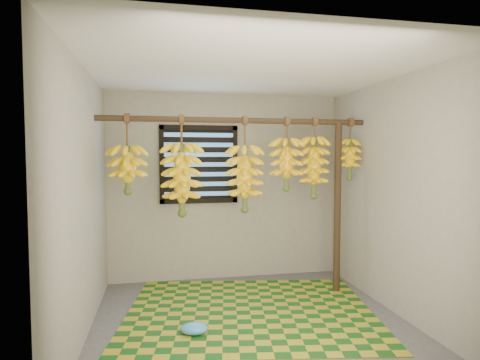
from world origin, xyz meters
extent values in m
cube|color=#4C4C4C|center=(0.00, 0.00, -0.01)|extent=(3.00, 3.00, 0.01)
cube|color=silver|center=(0.00, 0.00, 2.40)|extent=(3.00, 3.00, 0.01)
cube|color=gray|center=(0.00, 1.50, 1.20)|extent=(3.00, 0.01, 2.40)
cube|color=gray|center=(-1.50, 0.00, 1.20)|extent=(0.01, 3.00, 2.40)
cube|color=gray|center=(1.50, 0.00, 1.20)|extent=(0.01, 3.00, 2.40)
cube|color=black|center=(-0.35, 1.48, 1.50)|extent=(1.00, 0.04, 1.00)
cylinder|color=#44321E|center=(0.00, 0.70, 2.00)|extent=(3.00, 0.06, 0.06)
cylinder|color=#44321E|center=(1.20, 0.70, 1.00)|extent=(0.08, 0.08, 2.00)
cube|color=#175017|center=(0.05, 0.29, 0.01)|extent=(2.79, 2.38, 0.01)
ellipsoid|color=#3C9AE2|center=(-0.56, -0.15, 0.06)|extent=(0.28, 0.22, 0.10)
cylinder|color=brown|center=(-1.18, 0.70, 1.86)|extent=(0.02, 0.02, 0.34)
cylinder|color=#4C5923|center=(-1.18, 0.70, 1.49)|extent=(0.06, 0.06, 0.46)
cylinder|color=brown|center=(-0.61, 0.70, 1.87)|extent=(0.02, 0.02, 0.32)
cylinder|color=#4C5923|center=(-0.61, 0.70, 1.37)|extent=(0.07, 0.07, 0.74)
cylinder|color=brown|center=(0.08, 0.70, 1.86)|extent=(0.02, 0.02, 0.34)
cylinder|color=#4C5923|center=(0.08, 0.70, 1.38)|extent=(0.06, 0.06, 0.69)
cylinder|color=brown|center=(0.57, 0.70, 1.90)|extent=(0.02, 0.02, 0.25)
cylinder|color=#4C5923|center=(0.57, 0.70, 1.54)|extent=(0.06, 0.06, 0.55)
cylinder|color=brown|center=(0.90, 0.70, 1.91)|extent=(0.02, 0.02, 0.23)
cylinder|color=#4C5923|center=(0.90, 0.70, 1.50)|extent=(0.06, 0.06, 0.66)
cylinder|color=brown|center=(1.35, 0.70, 1.91)|extent=(0.02, 0.02, 0.24)
cylinder|color=#4C5923|center=(1.35, 0.70, 1.59)|extent=(0.05, 0.05, 0.45)
camera|label=1|loc=(-0.85, -3.66, 1.61)|focal=30.00mm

